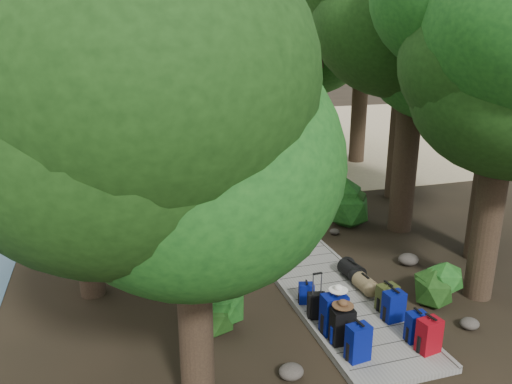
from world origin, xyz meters
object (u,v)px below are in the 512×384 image
object	(u,v)px
backpack_left_c	(334,312)
backpack_left_d	(306,292)
backpack_left_b	(342,324)
backpack_right_a	(429,334)
kayak	(125,168)
sun_lounger	(275,159)
backpack_left_a	(358,341)
lone_suitcase_on_sand	(235,171)
backpack_right_b	(416,325)
duffel_right_black	(352,270)
backpack_right_c	(394,305)
suitcase_on_boardwalk	(316,306)
backpack_right_d	(387,296)
duffel_right_khaki	(365,284)

from	to	relation	value
backpack_left_c	backpack_left_d	size ratio (longest dim) A/B	1.77
backpack_left_b	backpack_left_c	bearing A→B (deg)	91.92
backpack_right_a	kayak	xyz separation A→B (m)	(-4.52, 15.01, -0.30)
backpack_left_b	sun_lounger	bearing A→B (deg)	78.00
backpack_left_a	backpack_left_c	distance (m)	0.91
backpack_left_a	lone_suitcase_on_sand	bearing A→B (deg)	78.21
backpack_right_b	sun_lounger	bearing A→B (deg)	83.11
backpack_left_b	backpack_right_a	world-z (taller)	backpack_left_b
backpack_right_b	duffel_right_black	bearing A→B (deg)	90.08
backpack_right_c	duffel_right_black	bearing A→B (deg)	83.26
backpack_right_c	backpack_left_c	bearing A→B (deg)	176.80
suitcase_on_boardwalk	backpack_left_d	bearing A→B (deg)	99.58
backpack_left_a	backpack_left_d	world-z (taller)	backpack_left_a
backpack_left_c	backpack_right_d	world-z (taller)	backpack_left_c
backpack_left_d	backpack_right_b	size ratio (longest dim) A/B	0.76
backpack_left_b	backpack_right_c	world-z (taller)	backpack_left_b
suitcase_on_boardwalk	lone_suitcase_on_sand	xyz separation A→B (m)	(1.22, 10.87, -0.07)
backpack_right_b	duffel_right_black	size ratio (longest dim) A/B	1.02
duffel_right_khaki	sun_lounger	xyz separation A→B (m)	(1.95, 11.65, 0.03)
backpack_right_a	backpack_right_c	size ratio (longest dim) A/B	1.05
backpack_left_d	backpack_right_d	xyz separation A→B (m)	(1.48, -0.77, 0.06)
backpack_right_b	sun_lounger	size ratio (longest dim) A/B	0.34
backpack_right_d	lone_suitcase_on_sand	xyz separation A→B (m)	(-0.31, 11.02, -0.10)
backpack_left_b	suitcase_on_boardwalk	xyz separation A→B (m)	(-0.11, 0.92, -0.11)
backpack_left_a	kayak	distance (m)	15.18
backpack_right_a	backpack_right_d	distance (m)	1.48
backpack_right_b	duffel_right_khaki	bearing A→B (deg)	90.31
backpack_left_c	kayak	world-z (taller)	backpack_left_c
backpack_right_a	backpack_left_b	bearing A→B (deg)	143.65
backpack_left_c	backpack_right_a	distance (m)	1.73
backpack_right_c	sun_lounger	world-z (taller)	backpack_right_c
backpack_left_d	duffel_right_khaki	size ratio (longest dim) A/B	0.91
backpack_left_b	sun_lounger	size ratio (longest dim) A/B	0.40
backpack_left_c	lone_suitcase_on_sand	distance (m)	11.49
backpack_left_d	backpack_right_a	bearing A→B (deg)	-41.28
backpack_left_a	duffel_right_black	bearing A→B (deg)	57.48
backpack_right_b	backpack_right_c	size ratio (longest dim) A/B	0.95
backpack_left_d	backpack_right_c	world-z (taller)	backpack_right_c
backpack_left_c	backpack_right_d	distance (m)	1.48
backpack_right_d	lone_suitcase_on_sand	distance (m)	11.02
backpack_left_b	lone_suitcase_on_sand	distance (m)	11.85
backpack_right_a	backpack_right_c	bearing A→B (deg)	82.71
backpack_right_c	duffel_right_khaki	world-z (taller)	backpack_right_c
backpack_left_a	duffel_right_black	xyz separation A→B (m)	(1.36, 2.83, -0.17)
suitcase_on_boardwalk	duffel_right_khaki	bearing A→B (deg)	39.07
backpack_right_b	backpack_left_b	bearing A→B (deg)	166.47
backpack_left_a	backpack_left_d	size ratio (longest dim) A/B	1.52
duffel_right_khaki	kayak	world-z (taller)	duffel_right_khaki
duffel_right_black	suitcase_on_boardwalk	world-z (taller)	suitcase_on_boardwalk
backpack_left_d	suitcase_on_boardwalk	size ratio (longest dim) A/B	0.89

